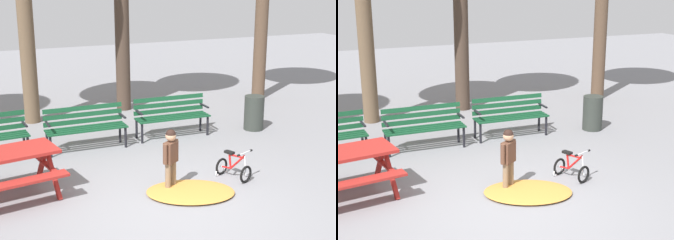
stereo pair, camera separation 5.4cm
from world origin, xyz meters
TOP-DOWN VIEW (x-y plane):
  - ground at (0.00, 0.00)m, footprint 36.00×36.00m
  - park_bench_left at (-0.47, 3.21)m, footprint 1.60×0.47m
  - park_bench_right at (1.43, 3.28)m, footprint 1.62×0.51m
  - child_standing at (0.25, 0.68)m, footprint 0.33×0.27m
  - kids_bicycle at (1.41, 0.66)m, footprint 0.52×0.63m
  - leaf_pile at (0.46, 0.38)m, footprint 1.68×1.45m
  - trash_bin at (3.33, 2.96)m, footprint 0.44×0.44m

SIDE VIEW (x-z plane):
  - ground at x=0.00m, z-range 0.00..0.00m
  - leaf_pile at x=0.46m, z-range 0.00..0.07m
  - kids_bicycle at x=1.41m, z-range -0.07..0.47m
  - trash_bin at x=3.33m, z-range 0.00..0.77m
  - park_bench_left at x=-0.47m, z-range 0.08..0.94m
  - park_bench_right at x=1.43m, z-range 0.08..0.94m
  - child_standing at x=0.25m, z-range 0.09..1.10m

